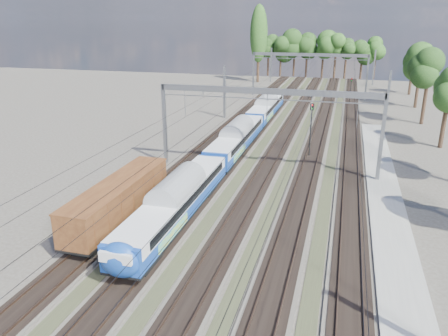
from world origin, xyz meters
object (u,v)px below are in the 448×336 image
(emu_train, at_px, (236,136))
(signal_near, at_px, (311,123))
(freight_boxcar, at_px, (119,199))
(worker, at_px, (312,94))
(signal_far, at_px, (351,88))

(emu_train, relative_size, signal_near, 9.18)
(emu_train, height_order, signal_near, signal_near)
(freight_boxcar, xyz_separation_m, signal_near, (13.10, 22.16, 1.99))
(emu_train, bearing_deg, worker, 82.46)
(signal_near, xyz_separation_m, signal_far, (4.46, 35.31, -0.87))
(signal_near, bearing_deg, worker, 112.29)
(signal_near, distance_m, signal_far, 35.61)
(emu_train, bearing_deg, signal_far, 70.53)
(emu_train, xyz_separation_m, signal_near, (8.60, 1.62, 1.67))
(freight_boxcar, relative_size, signal_far, 2.63)
(freight_boxcar, distance_m, signal_near, 25.82)
(worker, bearing_deg, freight_boxcar, -173.85)
(worker, bearing_deg, signal_far, -108.43)
(freight_boxcar, xyz_separation_m, worker, (10.05, 62.48, -1.17))
(freight_boxcar, distance_m, worker, 63.30)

